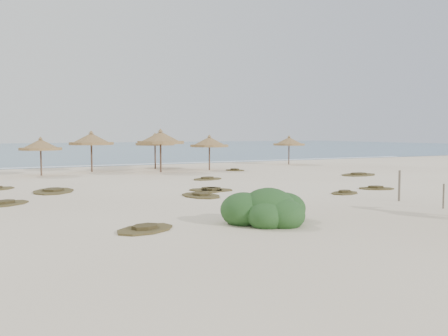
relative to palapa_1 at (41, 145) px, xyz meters
The scene contains 23 objects.
ground 19.02m from the palapa_1, 70.04° to the right, with size 160.00×160.00×0.00m, color #F2E5C7.
ocean 57.62m from the palapa_1, 83.56° to the left, with size 200.00×100.00×0.01m, color #29537B.
foam_line 10.65m from the palapa_1, 51.87° to the left, with size 70.00×0.60×0.01m, color white.
palapa_1 is the anchor object (origin of this frame).
palapa_2 4.12m from the palapa_1, 24.07° to the left, with size 4.00×4.00×3.06m.
palapa_3 9.27m from the palapa_1, 15.13° to the left, with size 3.78×3.78×2.89m.
palapa_4 8.20m from the palapa_1, ahead, with size 4.03×4.03×3.19m.
palapa_5 12.21m from the palapa_1, ahead, with size 3.45×3.45×2.75m.
palapa_6 21.68m from the palapa_1, ahead, with size 2.93×2.93×2.65m.
fence_post_near 23.40m from the palapa_1, 59.79° to the right, with size 0.10×0.10×1.31m, color #62584A.
fence_post_far 25.36m from the palapa_1, 62.65° to the right, with size 0.07×0.07×0.95m, color #62584A.
bush 22.42m from the palapa_1, 79.64° to the right, with size 2.96×2.61×1.33m.
scrub_0 14.07m from the palapa_1, 103.28° to the right, with size 2.62×2.49×0.16m.
scrub_1 10.20m from the palapa_1, 94.26° to the right, with size 2.73×3.39×0.16m.
scrub_2 14.87m from the palapa_1, 64.86° to the right, with size 1.79×1.97×0.16m.
scrub_3 14.65m from the palapa_1, 64.04° to the right, with size 2.63×2.37×0.16m.
scrub_4 21.76m from the palapa_1, 49.14° to the right, with size 2.17×1.92×0.16m.
scrub_5 21.58m from the palapa_1, 26.65° to the right, with size 3.37×2.64×0.16m.
scrub_7 11.80m from the palapa_1, 41.29° to the right, with size 2.44×2.01×0.16m.
scrub_9 15.79m from the palapa_1, 71.52° to the right, with size 1.67×2.47×0.16m.
scrub_10 14.01m from the palapa_1, ahead, with size 1.63×1.93×0.16m.
scrub_11 21.37m from the palapa_1, 89.58° to the right, with size 2.42×2.16×0.16m.
scrub_12 20.69m from the palapa_1, 56.25° to the right, with size 1.94×1.61×0.16m.
Camera 1 is at (-10.99, -17.59, 2.91)m, focal length 40.00 mm.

